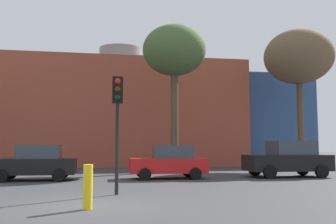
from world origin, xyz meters
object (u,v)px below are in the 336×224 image
at_px(parked_car_1, 35,163).
at_px(bare_tree_0, 174,52).
at_px(parked_car_3, 288,159).
at_px(parked_car_2, 169,162).
at_px(bare_tree_2, 298,57).
at_px(traffic_light_island, 118,107).
at_px(bollard_yellow_0, 88,187).

relative_size(parked_car_1, bare_tree_0, 0.40).
bearing_deg(parked_car_3, parked_car_2, 0.00).
bearing_deg(bare_tree_2, traffic_light_island, -136.80).
bearing_deg(parked_car_2, traffic_light_island, 65.33).
bearing_deg(bare_tree_0, parked_car_1, -144.15).
bearing_deg(traffic_light_island, parked_car_3, 126.72).
distance_m(parked_car_2, bollard_yellow_0, 9.60).
bearing_deg(bollard_yellow_0, bare_tree_0, 71.30).
relative_size(parked_car_3, bollard_yellow_0, 3.87).
relative_size(parked_car_2, parked_car_3, 0.87).
distance_m(parked_car_1, traffic_light_island, 7.38).
height_order(parked_car_3, bare_tree_2, bare_tree_2).
distance_m(bare_tree_0, bare_tree_2, 9.85).
bearing_deg(parked_car_1, traffic_light_island, 121.14).
height_order(traffic_light_island, bare_tree_0, bare_tree_0).
relative_size(bare_tree_0, bollard_yellow_0, 8.65).
xyz_separation_m(parked_car_3, bare_tree_0, (-5.11, 5.61, 7.02)).
height_order(parked_car_1, bollard_yellow_0, parked_car_1).
bearing_deg(bollard_yellow_0, parked_car_3, 41.61).
distance_m(parked_car_1, bare_tree_0, 11.94).
bearing_deg(parked_car_1, bare_tree_0, -144.15).
bearing_deg(bollard_yellow_0, parked_car_2, 68.03).
bearing_deg(bare_tree_0, bollard_yellow_0, -108.70).
distance_m(parked_car_3, bollard_yellow_0, 13.41).
bearing_deg(bollard_yellow_0, parked_car_1, 107.76).
relative_size(bare_tree_0, bare_tree_2, 0.94).
relative_size(parked_car_1, traffic_light_island, 0.98).
bearing_deg(bare_tree_0, bare_tree_2, 7.85).
bearing_deg(parked_car_1, parked_car_2, 180.00).
xyz_separation_m(parked_car_2, parked_car_3, (6.43, 0.00, 0.12)).
bearing_deg(traffic_light_island, bare_tree_0, 164.02).
bearing_deg(bare_tree_0, parked_car_3, -47.67).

